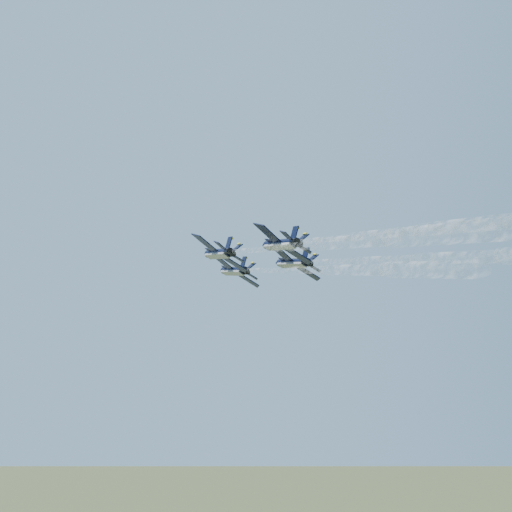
{
  "coord_description": "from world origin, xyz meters",
  "views": [
    {
      "loc": [
        -5.77,
        -111.78,
        71.58
      ],
      "look_at": [
        -2.61,
        4.18,
        101.09
      ],
      "focal_mm": 45.0,
      "sensor_mm": 36.0,
      "label": 1
    }
  ],
  "objects_px": {
    "jet_lead": "(233,271)",
    "jet_left": "(218,254)",
    "jet_slot": "(280,244)",
    "jet_right": "(292,263)"
  },
  "relations": [
    {
      "from": "jet_left",
      "to": "jet_right",
      "type": "distance_m",
      "value": 15.33
    },
    {
      "from": "jet_left",
      "to": "jet_slot",
      "type": "relative_size",
      "value": 1.0
    },
    {
      "from": "jet_left",
      "to": "jet_slot",
      "type": "height_order",
      "value": "same"
    },
    {
      "from": "jet_lead",
      "to": "jet_slot",
      "type": "distance_m",
      "value": 21.68
    },
    {
      "from": "jet_lead",
      "to": "jet_left",
      "type": "bearing_deg",
      "value": -124.45
    },
    {
      "from": "jet_left",
      "to": "jet_slot",
      "type": "distance_m",
      "value": 12.48
    },
    {
      "from": "jet_right",
      "to": "jet_slot",
      "type": "relative_size",
      "value": 1.0
    },
    {
      "from": "jet_lead",
      "to": "jet_right",
      "type": "height_order",
      "value": "same"
    },
    {
      "from": "jet_lead",
      "to": "jet_left",
      "type": "xyz_separation_m",
      "value": [
        -2.62,
        -13.64,
        0.0
      ]
    },
    {
      "from": "jet_lead",
      "to": "jet_right",
      "type": "distance_m",
      "value": 13.13
    }
  ]
}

